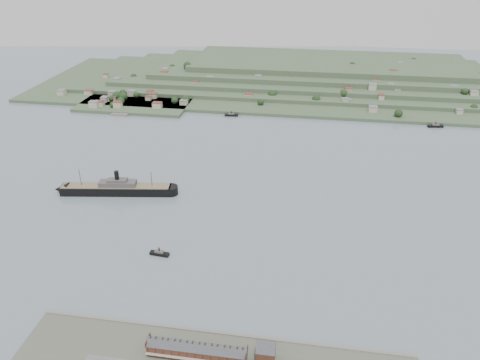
# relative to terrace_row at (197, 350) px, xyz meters

# --- Properties ---
(ground) EXTENTS (1400.00, 1400.00, 0.00)m
(ground) POSITION_rel_terrace_row_xyz_m (10.00, 168.02, -6.84)
(ground) COLOR slate
(ground) RESTS_ON ground
(terrace_row) EXTENTS (55.60, 9.80, 11.07)m
(terrace_row) POSITION_rel_terrace_row_xyz_m (0.00, 0.00, 0.00)
(terrace_row) COLOR #4A291A
(terrace_row) RESTS_ON ground
(gabled_building) EXTENTS (10.40, 10.18, 14.09)m
(gabled_building) POSITION_rel_terrace_row_xyz_m (37.50, 4.02, 1.34)
(gabled_building) COLOR #4A291A
(gabled_building) RESTS_ON ground
(far_peninsula) EXTENTS (760.00, 309.00, 30.00)m
(far_peninsula) POSITION_rel_terrace_row_xyz_m (37.91, 561.12, 5.04)
(far_peninsula) COLOR #344B32
(far_peninsula) RESTS_ON ground
(steamship) EXTENTS (112.23, 28.34, 26.99)m
(steamship) POSITION_rel_terrace_row_xyz_m (-119.95, 171.46, -1.86)
(steamship) COLOR black
(steamship) RESTS_ON ground
(tugboat) EXTENTS (14.81, 5.14, 6.54)m
(tugboat) POSITION_rel_terrace_row_xyz_m (-50.01, 88.63, -5.25)
(tugboat) COLOR black
(tugboat) RESTS_ON ground
(ferry_west) EXTENTS (18.01, 6.90, 6.59)m
(ferry_west) POSITION_rel_terrace_row_xyz_m (-50.58, 393.02, -5.26)
(ferry_west) COLOR black
(ferry_west) RESTS_ON ground
(ferry_east) EXTENTS (19.06, 7.85, 6.94)m
(ferry_east) POSITION_rel_terrace_row_xyz_m (203.73, 393.02, -5.17)
(ferry_east) COLOR black
(ferry_east) RESTS_ON ground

